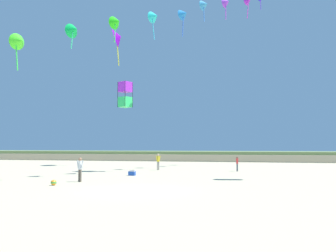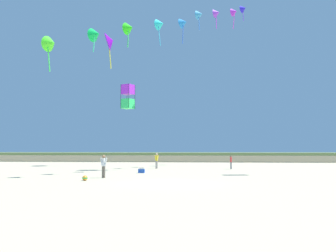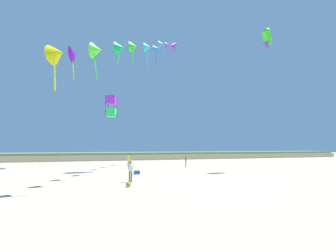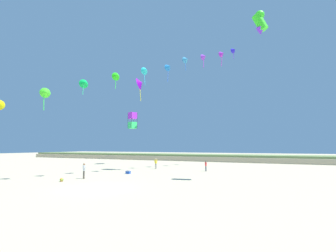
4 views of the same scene
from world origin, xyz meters
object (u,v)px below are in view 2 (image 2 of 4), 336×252
object	(u,v)px
person_near_right	(231,161)
beach_ball	(85,178)
person_mid_center	(104,165)
large_kite_low_lead	(128,97)
beach_cooler	(141,171)
person_near_left	(157,160)
large_kite_mid_trail	(110,41)

from	to	relation	value
person_near_right	beach_ball	xyz separation A→B (m)	(-11.18, -15.57, -0.68)
person_mid_center	beach_ball	xyz separation A→B (m)	(-0.63, -2.42, -0.82)
beach_ball	person_near_right	bearing A→B (deg)	54.34
person_mid_center	large_kite_low_lead	distance (m)	12.25
person_near_right	beach_cooler	xyz separation A→B (m)	(-8.67, -7.21, -0.64)
person_near_left	large_kite_low_lead	distance (m)	7.74
beach_ball	large_kite_mid_trail	bearing A→B (deg)	100.72
person_near_right	beach_ball	size ratio (longest dim) A/B	4.09
person_near_right	person_mid_center	xyz separation A→B (m)	(-10.55, -13.16, 0.14)
large_kite_mid_trail	person_mid_center	bearing A→B (deg)	-76.31
large_kite_low_lead	large_kite_mid_trail	xyz separation A→B (m)	(-4.53, 9.73, 9.10)
large_kite_low_lead	beach_ball	distance (m)	14.73
person_mid_center	large_kite_mid_trail	xyz separation A→B (m)	(-4.87, 19.99, 15.78)
person_near_left	beach_ball	xyz separation A→B (m)	(-3.00, -15.49, -0.82)
large_kite_mid_trail	beach_ball	bearing A→B (deg)	-79.28
person_near_left	beach_ball	world-z (taller)	person_near_left
large_kite_low_lead	beach_cooler	distance (m)	8.90
person_near_left	person_mid_center	bearing A→B (deg)	-100.29
large_kite_mid_trail	person_near_right	bearing A→B (deg)	-23.90
large_kite_low_lead	beach_cooler	world-z (taller)	large_kite_low_lead
person_near_left	person_near_right	distance (m)	8.18
person_near_left	person_near_right	size ratio (longest dim) A/B	1.17
beach_cooler	large_kite_mid_trail	bearing A→B (deg)	115.67
person_mid_center	large_kite_mid_trail	world-z (taller)	large_kite_mid_trail
person_near_right	large_kite_mid_trail	world-z (taller)	large_kite_mid_trail
large_kite_low_lead	large_kite_mid_trail	distance (m)	14.07
person_near_right	large_kite_low_lead	bearing A→B (deg)	-165.09
person_near_left	beach_ball	distance (m)	15.80
person_mid_center	beach_cooler	xyz separation A→B (m)	(1.88, 5.95, -0.78)
person_near_right	person_mid_center	size ratio (longest dim) A/B	0.86
person_mid_center	person_near_left	bearing A→B (deg)	79.71
person_near_left	person_mid_center	distance (m)	13.29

